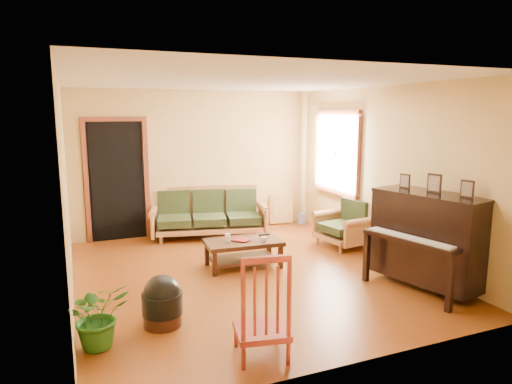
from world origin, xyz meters
name	(u,v)px	position (x,y,z in m)	size (l,w,h in m)	color
floor	(248,273)	(0.00, 0.00, 0.00)	(5.00, 5.00, 0.00)	#5D290C
doorway	(117,181)	(-1.45, 2.48, 1.02)	(1.08, 0.16, 2.05)	black
window	(337,152)	(2.21, 1.30, 1.50)	(0.12, 1.36, 1.46)	white
sofa	(209,213)	(0.05, 2.01, 0.43)	(2.03, 0.85, 0.87)	#A36A3B
coffee_table	(243,254)	(0.04, 0.28, 0.20)	(1.08, 0.59, 0.39)	black
armchair	(343,222)	(1.93, 0.62, 0.41)	(0.78, 0.82, 0.82)	#A36A3B
piano	(428,241)	(1.92, -1.32, 0.61)	(0.81, 1.38, 1.22)	black
footstool	(162,307)	(-1.39, -1.11, 0.20)	(0.42, 0.42, 0.40)	black
red_chair	(261,304)	(-0.67, -2.06, 0.50)	(0.47, 0.51, 1.01)	maroon
leaning_frame	(281,209)	(1.66, 2.40, 0.31)	(0.46, 0.10, 0.62)	#BE933F
ceramic_crock	(302,218)	(2.04, 2.23, 0.11)	(0.18, 0.18, 0.23)	#33439A
potted_plant	(98,315)	(-2.03, -1.32, 0.32)	(0.57, 0.50, 0.64)	#24611B
book	(238,242)	(-0.06, 0.21, 0.41)	(0.17, 0.23, 0.02)	maroon
candle	(228,238)	(-0.19, 0.29, 0.45)	(0.07, 0.07, 0.12)	white
glass_jar	(264,239)	(0.30, 0.14, 0.42)	(0.09, 0.09, 0.06)	silver
remote	(264,235)	(0.43, 0.43, 0.40)	(0.17, 0.04, 0.02)	black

